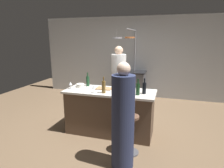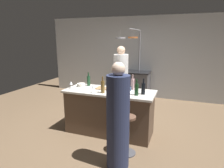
% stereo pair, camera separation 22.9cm
% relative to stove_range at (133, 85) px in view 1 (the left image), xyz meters
% --- Properties ---
extents(ground_plane, '(9.00, 9.00, 0.00)m').
position_rel_stove_range_xyz_m(ground_plane, '(0.00, -2.45, -0.45)').
color(ground_plane, brown).
extents(back_wall, '(6.40, 0.16, 2.60)m').
position_rel_stove_range_xyz_m(back_wall, '(0.00, 0.40, 0.85)').
color(back_wall, '#B2B7BC').
rests_on(back_wall, ground_plane).
extents(kitchen_island, '(1.80, 0.72, 0.90)m').
position_rel_stove_range_xyz_m(kitchen_island, '(0.00, -2.45, 0.01)').
color(kitchen_island, brown).
rests_on(kitchen_island, ground_plane).
extents(stove_range, '(0.80, 0.64, 0.89)m').
position_rel_stove_range_xyz_m(stove_range, '(0.00, 0.00, 0.00)').
color(stove_range, '#47474C').
rests_on(stove_range, ground_plane).
extents(chef, '(0.37, 0.37, 1.73)m').
position_rel_stove_range_xyz_m(chef, '(-0.10, -1.40, 0.36)').
color(chef, white).
rests_on(chef, ground_plane).
extents(bar_stool_right, '(0.28, 0.28, 0.68)m').
position_rel_stove_range_xyz_m(bar_stool_right, '(0.56, -3.07, -0.07)').
color(bar_stool_right, '#4C4C51').
rests_on(bar_stool_right, ground_plane).
extents(guest_right, '(0.34, 0.34, 1.60)m').
position_rel_stove_range_xyz_m(guest_right, '(0.51, -3.42, 0.30)').
color(guest_right, '#262D4C').
rests_on(guest_right, ground_plane).
extents(overhead_pot_rack, '(0.62, 1.30, 2.17)m').
position_rel_stove_range_xyz_m(overhead_pot_rack, '(-0.07, -0.41, 1.22)').
color(overhead_pot_rack, gray).
rests_on(overhead_pot_rack, ground_plane).
extents(cutting_board, '(0.32, 0.22, 0.02)m').
position_rel_stove_range_xyz_m(cutting_board, '(-0.15, -2.36, 0.46)').
color(cutting_board, '#997047').
rests_on(cutting_board, kitchen_island).
extents(pepper_mill, '(0.05, 0.05, 0.21)m').
position_rel_stove_range_xyz_m(pepper_mill, '(0.16, -2.30, 0.56)').
color(pepper_mill, '#382319').
rests_on(pepper_mill, kitchen_island).
extents(wine_bottle_dark, '(0.07, 0.07, 0.29)m').
position_rel_stove_range_xyz_m(wine_bottle_dark, '(0.68, -2.48, 0.57)').
color(wine_bottle_dark, black).
rests_on(wine_bottle_dark, kitchen_island).
extents(wine_bottle_green, '(0.07, 0.07, 0.30)m').
position_rel_stove_range_xyz_m(wine_bottle_green, '(-0.57, -2.23, 0.57)').
color(wine_bottle_green, '#193D23').
rests_on(wine_bottle_green, kitchen_island).
extents(wine_bottle_rose, '(0.07, 0.07, 0.31)m').
position_rel_stove_range_xyz_m(wine_bottle_rose, '(0.41, -2.22, 0.57)').
color(wine_bottle_rose, '#B78C8E').
rests_on(wine_bottle_rose, kitchen_island).
extents(wine_bottle_red, '(0.07, 0.07, 0.30)m').
position_rel_stove_range_xyz_m(wine_bottle_red, '(0.58, -2.58, 0.57)').
color(wine_bottle_red, '#143319').
rests_on(wine_bottle_red, kitchen_island).
extents(wine_bottle_amber, '(0.07, 0.07, 0.32)m').
position_rel_stove_range_xyz_m(wine_bottle_amber, '(-0.06, -2.65, 0.58)').
color(wine_bottle_amber, brown).
rests_on(wine_bottle_amber, kitchen_island).
extents(wine_glass_by_chef, '(0.07, 0.07, 0.15)m').
position_rel_stove_range_xyz_m(wine_glass_by_chef, '(-0.24, -2.69, 0.56)').
color(wine_glass_by_chef, silver).
rests_on(wine_glass_by_chef, kitchen_island).
extents(wine_glass_near_right_guest, '(0.07, 0.07, 0.15)m').
position_rel_stove_range_xyz_m(wine_glass_near_right_guest, '(-0.81, -2.55, 0.56)').
color(wine_glass_near_right_guest, silver).
rests_on(wine_glass_near_right_guest, kitchen_island).
extents(mixing_bowl_ceramic, '(0.17, 0.17, 0.07)m').
position_rel_stove_range_xyz_m(mixing_bowl_ceramic, '(-0.69, -2.35, 0.49)').
color(mixing_bowl_ceramic, silver).
rests_on(mixing_bowl_ceramic, kitchen_island).
extents(mixing_bowl_blue, '(0.22, 0.22, 0.06)m').
position_rel_stove_range_xyz_m(mixing_bowl_blue, '(0.29, -2.30, 0.48)').
color(mixing_bowl_blue, '#334C6B').
rests_on(mixing_bowl_blue, kitchen_island).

